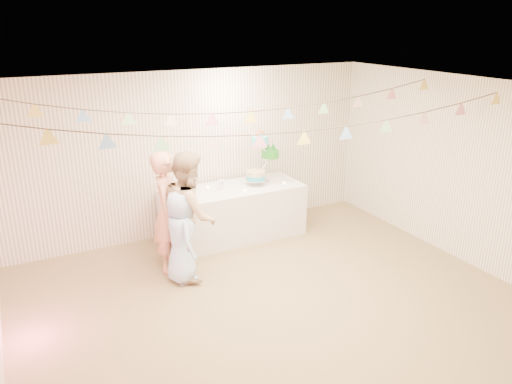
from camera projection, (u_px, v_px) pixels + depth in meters
name	position (u px, v px, depth m)	size (l,w,h in m)	color
floor	(271.00, 300.00, 6.20)	(6.00, 6.00, 0.00)	olive
ceiling	(273.00, 89.00, 5.35)	(6.00, 6.00, 0.00)	white
back_wall	(196.00, 154.00, 7.87)	(6.00, 6.00, 0.00)	white
front_wall	(436.00, 307.00, 3.67)	(6.00, 6.00, 0.00)	white
right_wall	(457.00, 169.00, 7.07)	(5.00, 5.00, 0.00)	white
table	(233.00, 212.00, 7.90)	(2.19, 0.88, 0.82)	silver
cake_stand	(263.00, 163.00, 7.94)	(0.71, 0.42, 0.79)	silver
cake_bottom	(256.00, 184.00, 7.93)	(0.31, 0.31, 0.15)	#2AAEC4
cake_middle	(270.00, 162.00, 8.11)	(0.27, 0.27, 0.22)	#1E7F1B
cake_top_tier	(260.00, 149.00, 7.82)	(0.25, 0.25, 0.19)	#46C0DC
platter	(195.00, 199.00, 7.47)	(0.31, 0.31, 0.02)	white
posy	(222.00, 188.00, 7.74)	(0.13, 0.13, 0.15)	white
person_adult_a	(168.00, 212.00, 6.74)	(0.61, 0.40, 1.68)	#EA997A
person_adult_b	(190.00, 214.00, 6.61)	(0.83, 0.65, 1.72)	tan
person_child	(181.00, 237.00, 6.50)	(0.61, 0.40, 1.26)	#B4CFFF
bunting_back	(231.00, 99.00, 6.35)	(5.60, 1.10, 0.40)	pink
bunting_front	(282.00, 118.00, 5.27)	(5.60, 0.90, 0.36)	#72A5E5
tealight_0	(188.00, 198.00, 7.29)	(0.04, 0.04, 0.03)	#FFD88C
tealight_1	(208.00, 187.00, 7.76)	(0.04, 0.04, 0.03)	#FFD88C
tealight_2	(245.00, 190.00, 7.62)	(0.04, 0.04, 0.03)	#FFD88C
tealight_3	(247.00, 180.00, 8.10)	(0.04, 0.04, 0.03)	#FFD88C
tealight_4	(284.00, 183.00, 7.97)	(0.04, 0.04, 0.03)	#FFD88C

